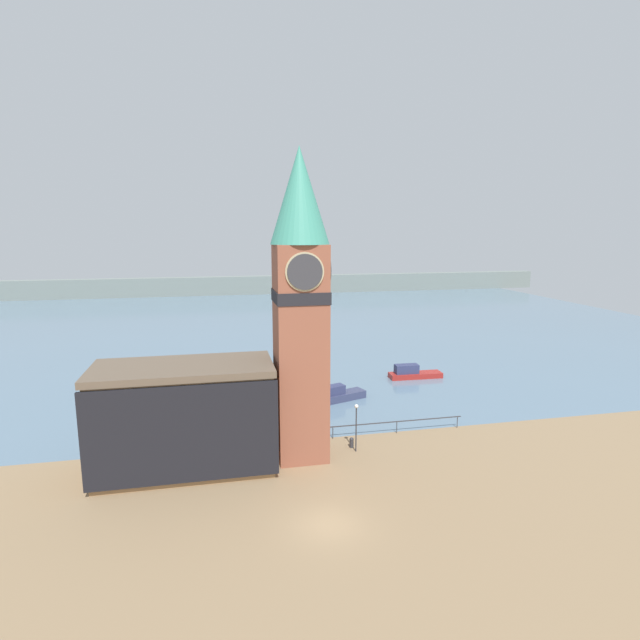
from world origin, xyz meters
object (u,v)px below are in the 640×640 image
Objects in this scene: pier_building at (185,418)px; lamp_post at (356,419)px; boat_far at (412,373)px; clock_tower at (300,299)px; mooring_bollard_near at (352,442)px; boat_near at (339,395)px.

lamp_post is at bearing 1.10° from pier_building.
pier_building is at bearing -142.50° from boat_far.
pier_building is at bearing -178.90° from lamp_post.
pier_building is (-8.71, -0.43, -8.49)m from clock_tower.
boat_far is at bearing 55.93° from lamp_post.
mooring_bollard_near is (-12.43, -17.38, -0.13)m from boat_far.
boat_near is (6.06, 11.96, -11.87)m from clock_tower.
boat_far is 1.62× the size of lamp_post.
boat_near is 11.49m from mooring_bollard_near.
boat_near is 1.41× the size of lamp_post.
boat_near is at bearing 63.12° from clock_tower.
boat_near is at bearing -148.89° from boat_far.
lamp_post reaches higher than boat_far.
lamp_post is at bearing -2.31° from clock_tower.
pier_building is at bearing -159.25° from boat_near.
mooring_bollard_near is (12.98, 1.04, -3.54)m from pier_building.
clock_tower is at bearing -171.85° from mooring_bollard_near.
pier_building is 13.18m from lamp_post.
boat_far is (16.70, 18.00, -11.89)m from clock_tower.
boat_near is at bearing 82.27° from lamp_post.
pier_building is at bearing -177.17° from clock_tower.
boat_near is 6.52× the size of mooring_bollard_near.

